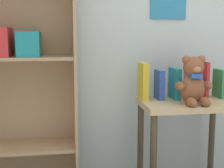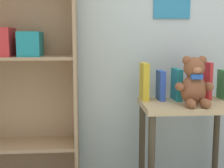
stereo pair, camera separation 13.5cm
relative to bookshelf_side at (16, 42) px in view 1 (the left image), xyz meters
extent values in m
cube|color=tan|center=(0.34, -0.04, -0.09)|extent=(0.02, 0.28, 1.68)
cube|color=tan|center=(0.00, 0.09, -0.09)|extent=(0.70, 0.02, 1.68)
cube|color=tan|center=(0.00, -0.04, -0.63)|extent=(0.66, 0.26, 0.02)
cube|color=tan|center=(0.00, -0.04, -0.09)|extent=(0.66, 0.26, 0.02)
cube|color=teal|center=(0.08, -0.05, -0.01)|extent=(0.13, 0.20, 0.14)
cube|color=tan|center=(1.01, -0.15, -0.38)|extent=(0.56, 0.36, 0.04)
cylinder|color=#453A29|center=(0.76, -0.30, -0.66)|extent=(0.04, 0.04, 0.54)
cylinder|color=#453A29|center=(0.76, 0.00, -0.66)|extent=(0.04, 0.04, 0.54)
cylinder|color=#453A29|center=(1.26, 0.00, -0.66)|extent=(0.04, 0.04, 0.54)
ellipsoid|color=brown|center=(1.01, -0.22, -0.27)|extent=(0.15, 0.11, 0.17)
sphere|color=brown|center=(1.01, -0.22, -0.14)|extent=(0.12, 0.12, 0.12)
sphere|color=brown|center=(0.97, -0.22, -0.10)|extent=(0.05, 0.05, 0.05)
sphere|color=brown|center=(1.06, -0.22, -0.10)|extent=(0.05, 0.05, 0.05)
ellipsoid|color=#B56E48|center=(1.01, -0.27, -0.15)|extent=(0.05, 0.04, 0.04)
ellipsoid|color=brown|center=(0.93, -0.23, -0.25)|extent=(0.05, 0.09, 0.05)
ellipsoid|color=brown|center=(1.10, -0.23, -0.25)|extent=(0.05, 0.09, 0.05)
ellipsoid|color=brown|center=(0.97, -0.30, -0.33)|extent=(0.05, 0.10, 0.05)
ellipsoid|color=brown|center=(1.05, -0.30, -0.33)|extent=(0.05, 0.10, 0.05)
cube|color=#2356B2|center=(1.01, -0.26, -0.19)|extent=(0.07, 0.02, 0.03)
cube|color=gold|center=(0.76, -0.05, -0.24)|extent=(0.04, 0.14, 0.23)
cube|color=#2D51B7|center=(0.86, -0.06, -0.27)|extent=(0.04, 0.12, 0.18)
cube|color=teal|center=(0.96, -0.06, -0.26)|extent=(0.03, 0.15, 0.19)
cube|color=#D17093|center=(1.06, -0.06, -0.23)|extent=(0.03, 0.14, 0.26)
cube|color=red|center=(1.16, -0.05, -0.24)|extent=(0.03, 0.12, 0.23)
cube|color=#33934C|center=(1.26, -0.07, -0.27)|extent=(0.03, 0.13, 0.18)
camera|label=1|loc=(0.28, -1.91, 0.03)|focal=50.00mm
camera|label=2|loc=(0.41, -1.92, 0.03)|focal=50.00mm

